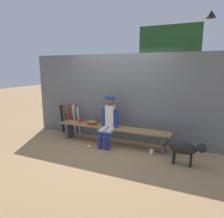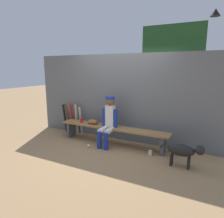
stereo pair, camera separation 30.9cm
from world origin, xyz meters
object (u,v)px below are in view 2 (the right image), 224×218
Objects in this scene: bat_wood_dark at (68,118)px; bat_aluminum_black at (65,118)px; bat_aluminum_silver at (81,120)px; cup_on_bench at (81,120)px; baseball at (88,146)px; cup_on_ground at (150,153)px; scoreboard at (174,54)px; dugout_bench at (112,130)px; player_seated at (108,120)px; baseball_glove at (93,122)px; bat_aluminum_red at (72,118)px; bat_wood_natural at (77,119)px; dog at (184,151)px.

bat_aluminum_black is (-0.07, -0.05, -0.01)m from bat_wood_dark.
cup_on_bench is at bearing -51.67° from bat_aluminum_silver.
baseball is (1.30, -0.71, -0.39)m from bat_aluminum_black.
cup_on_ground is 0.03× the size of scoreboard.
bat_wood_dark reaches higher than dugout_bench.
baseball is at bearing -40.98° from cup_on_bench.
cup_on_ground is (1.46, 0.25, 0.02)m from baseball.
dugout_bench is 0.32m from player_seated.
baseball_glove is 0.36m from cup_on_bench.
player_seated is 1.51m from bat_aluminum_red.
bat_wood_natural is 2.46m from cup_on_ground.
bat_aluminum_silver is at bearing 128.33° from cup_on_bench.
scoreboard is at bearing 26.17° from bat_aluminum_red.
bat_aluminum_red reaches higher than bat_aluminum_silver.
baseball_glove is at bearing 169.10° from dog.
dog is at bearing -13.90° from bat_wood_natural.
bat_aluminum_red is (-1.49, 0.31, 0.08)m from dugout_bench.
bat_aluminum_red is 7.97× the size of cup_on_bench.
dugout_bench reaches higher than cup_on_ground.
cup_on_ground is at bearing -10.78° from bat_wood_dark.
dog is (1.83, -0.34, -0.32)m from player_seated.
player_seated is 1.26m from cup_on_ground.
dugout_bench is 1.53m from bat_aluminum_red.
bat_aluminum_red is at bearing 1.46° from bat_wood_dark.
bat_aluminum_silver is (-1.19, 0.33, 0.04)m from dugout_bench.
scoreboard reaches higher than bat_wood_dark.
baseball is 0.67× the size of cup_on_bench.
scoreboard is (1.67, 1.58, 1.75)m from baseball_glove.
bat_wood_dark reaches higher than baseball.
bat_aluminum_silver is 1.17m from baseball.
baseball_glove is 0.33× the size of bat_aluminum_black.
bat_aluminum_black reaches higher than bat_aluminum_silver.
bat_aluminum_red is 1.04× the size of dog.
dog is at bearing -10.90° from baseball_glove.
bat_aluminum_silver is 0.95× the size of bat_aluminum_black.
dog is at bearing -11.43° from bat_aluminum_black.
bat_aluminum_red is at bearing -176.20° from bat_aluminum_silver.
cup_on_bench is (0.71, -0.31, 0.08)m from bat_wood_dark.
dugout_bench is at bearing -8.43° from bat_aluminum_black.
bat_wood_natural is at bearing 2.65° from bat_aluminum_red.
bat_aluminum_silver reaches higher than cup_on_bench.
cup_on_ground is 0.13× the size of dog.
bat_wood_dark reaches higher than bat_aluminum_silver.
baseball_glove reaches higher than dog.
bat_wood_natural reaches higher than baseball_glove.
bat_aluminum_red reaches higher than bat_wood_natural.
bat_wood_dark is (-0.14, -0.00, -0.01)m from bat_aluminum_red.
cup_on_bench is at bearing -179.73° from dugout_bench.
player_seated reaches higher than bat_aluminum_black.
dugout_bench is 10.23× the size of baseball_glove.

